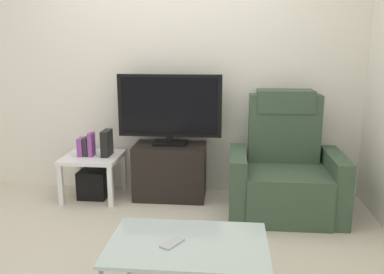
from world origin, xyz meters
TOP-DOWN VIEW (x-y plane):
  - ground_plane at (0.00, 0.00)m, footprint 6.40×6.40m
  - wall_back at (0.00, 1.13)m, footprint 6.40×0.06m
  - tv_stand at (-0.01, 0.87)m, footprint 0.69×0.41m
  - television at (-0.01, 0.88)m, footprint 0.99×0.20m
  - recliner_armchair at (1.06, 0.61)m, footprint 0.98×0.78m
  - side_table at (-0.76, 0.80)m, footprint 0.54×0.54m
  - subwoofer_box at (-0.76, 0.80)m, footprint 0.27×0.27m
  - book_leftmost at (-0.86, 0.78)m, footprint 0.05×0.13m
  - book_middle at (-0.81, 0.78)m, footprint 0.04×0.10m
  - book_rightmost at (-0.76, 0.78)m, footprint 0.04×0.11m
  - game_console at (-0.62, 0.81)m, footprint 0.07×0.20m
  - coffee_table at (0.34, -0.82)m, footprint 0.90×0.60m
  - cell_phone at (0.26, -0.84)m, footprint 0.14×0.16m

SIDE VIEW (x-z plane):
  - ground_plane at x=0.00m, z-range 0.00..0.00m
  - subwoofer_box at x=-0.76m, z-range 0.00..0.27m
  - tv_stand at x=-0.01m, z-range 0.00..0.53m
  - side_table at x=-0.76m, z-range 0.15..0.57m
  - coffee_table at x=0.34m, z-range 0.17..0.56m
  - recliner_armchair at x=1.06m, z-range -0.17..0.91m
  - cell_phone at x=0.26m, z-range 0.39..0.40m
  - book_leftmost at x=-0.86m, z-range 0.43..0.60m
  - book_middle at x=-0.81m, z-range 0.43..0.61m
  - book_rightmost at x=-0.76m, z-range 0.43..0.65m
  - game_console at x=-0.62m, z-range 0.43..0.68m
  - television at x=-0.01m, z-range 0.55..1.23m
  - wall_back at x=0.00m, z-range 0.00..2.60m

